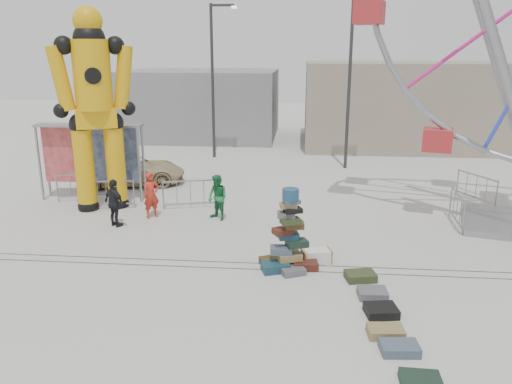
# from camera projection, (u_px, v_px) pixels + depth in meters

# --- Properties ---
(ground) EXTENTS (90.00, 90.00, 0.00)m
(ground) POSITION_uv_depth(u_px,v_px,m) (268.00, 280.00, 12.87)
(ground) COLOR #9E9E99
(ground) RESTS_ON ground
(track_line_near) EXTENTS (40.00, 0.04, 0.01)m
(track_line_near) POSITION_uv_depth(u_px,v_px,m) (270.00, 270.00, 13.45)
(track_line_near) COLOR #47443F
(track_line_near) RESTS_ON ground
(track_line_far) EXTENTS (40.00, 0.04, 0.01)m
(track_line_far) POSITION_uv_depth(u_px,v_px,m) (271.00, 264.00, 13.83)
(track_line_far) COLOR #47443F
(track_line_far) RESTS_ON ground
(building_right) EXTENTS (12.00, 8.00, 5.00)m
(building_right) POSITION_uv_depth(u_px,v_px,m) (403.00, 104.00, 30.72)
(building_right) COLOR gray
(building_right) RESTS_ON ground
(building_left) EXTENTS (10.00, 8.00, 4.40)m
(building_left) POSITION_uv_depth(u_px,v_px,m) (202.00, 103.00, 33.86)
(building_left) COLOR gray
(building_left) RESTS_ON ground
(lamp_post_right) EXTENTS (1.41, 0.25, 8.00)m
(lamp_post_right) POSITION_uv_depth(u_px,v_px,m) (352.00, 77.00, 23.82)
(lamp_post_right) COLOR #2D2D30
(lamp_post_right) RESTS_ON ground
(lamp_post_left) EXTENTS (1.41, 0.25, 8.00)m
(lamp_post_left) POSITION_uv_depth(u_px,v_px,m) (214.00, 74.00, 26.34)
(lamp_post_left) COLOR #2D2D30
(lamp_post_left) RESTS_ON ground
(suitcase_tower) EXTENTS (1.66, 1.45, 2.24)m
(suitcase_tower) POSITION_uv_depth(u_px,v_px,m) (289.00, 246.00, 13.45)
(suitcase_tower) COLOR #193E4D
(suitcase_tower) RESTS_ON ground
(crash_test_dummy) EXTENTS (2.86, 1.68, 7.39)m
(crash_test_dummy) POSITION_uv_depth(u_px,v_px,m) (95.00, 103.00, 17.62)
(crash_test_dummy) COLOR black
(crash_test_dummy) RESTS_ON ground
(banner_scaffold) EXTENTS (4.14, 0.80, 2.98)m
(banner_scaffold) POSITION_uv_depth(u_px,v_px,m) (90.00, 143.00, 19.24)
(banner_scaffold) COLOR gray
(banner_scaffold) RESTS_ON ground
(steamer_trunk) EXTENTS (0.89, 0.65, 0.37)m
(steamer_trunk) POSITION_uv_depth(u_px,v_px,m) (316.00, 256.00, 13.88)
(steamer_trunk) COLOR silver
(steamer_trunk) RESTS_ON ground
(row_case_0) EXTENTS (0.86, 0.68, 0.21)m
(row_case_0) POSITION_uv_depth(u_px,v_px,m) (360.00, 276.00, 12.85)
(row_case_0) COLOR #323D1E
(row_case_0) RESTS_ON ground
(row_case_1) EXTENTS (0.71, 0.59, 0.20)m
(row_case_1) POSITION_uv_depth(u_px,v_px,m) (372.00, 293.00, 11.96)
(row_case_1) COLOR #5A5B61
(row_case_1) RESTS_ON ground
(row_case_2) EXTENTS (0.79, 0.69, 0.21)m
(row_case_2) POSITION_uv_depth(u_px,v_px,m) (381.00, 311.00, 11.15)
(row_case_2) COLOR black
(row_case_2) RESTS_ON ground
(row_case_3) EXTENTS (0.77, 0.53, 0.20)m
(row_case_3) POSITION_uv_depth(u_px,v_px,m) (386.00, 332.00, 10.32)
(row_case_3) COLOR olive
(row_case_3) RESTS_ON ground
(row_case_4) EXTENTS (0.78, 0.55, 0.20)m
(row_case_4) POSITION_uv_depth(u_px,v_px,m) (400.00, 348.00, 9.76)
(row_case_4) COLOR #485667
(row_case_4) RESTS_ON ground
(row_case_5) EXTENTS (0.73, 0.56, 0.16)m
(row_case_5) POSITION_uv_depth(u_px,v_px,m) (421.00, 381.00, 8.82)
(row_case_5) COLOR #192E23
(row_case_5) RESTS_ON ground
(barricade_dummy_a) EXTENTS (1.92, 0.77, 1.10)m
(barricade_dummy_a) POSITION_uv_depth(u_px,v_px,m) (84.00, 186.00, 19.58)
(barricade_dummy_a) COLOR gray
(barricade_dummy_a) RESTS_ON ground
(barricade_dummy_b) EXTENTS (1.98, 0.48, 1.10)m
(barricade_dummy_b) POSITION_uv_depth(u_px,v_px,m) (106.00, 194.00, 18.50)
(barricade_dummy_b) COLOR gray
(barricade_dummy_b) RESTS_ON ground
(barricade_dummy_c) EXTENTS (1.96, 0.62, 1.10)m
(barricade_dummy_c) POSITION_uv_depth(u_px,v_px,m) (190.00, 194.00, 18.57)
(barricade_dummy_c) COLOR gray
(barricade_dummy_c) RESTS_ON ground
(barricade_wheel_front) EXTENTS (0.25, 2.00, 1.10)m
(barricade_wheel_front) POSITION_uv_depth(u_px,v_px,m) (457.00, 209.00, 16.77)
(barricade_wheel_front) COLOR gray
(barricade_wheel_front) RESTS_ON ground
(barricade_wheel_back) EXTENTS (0.97, 1.84, 1.10)m
(barricade_wheel_back) POSITION_uv_depth(u_px,v_px,m) (476.00, 188.00, 19.33)
(barricade_wheel_back) COLOR gray
(barricade_wheel_back) RESTS_ON ground
(pedestrian_red) EXTENTS (0.70, 0.69, 1.64)m
(pedestrian_red) POSITION_uv_depth(u_px,v_px,m) (151.00, 195.00, 17.46)
(pedestrian_red) COLOR #AE2A18
(pedestrian_red) RESTS_ON ground
(pedestrian_green) EXTENTS (0.98, 0.96, 1.59)m
(pedestrian_green) POSITION_uv_depth(u_px,v_px,m) (218.00, 198.00, 17.24)
(pedestrian_green) COLOR #1A6A35
(pedestrian_green) RESTS_ON ground
(pedestrian_black) EXTENTS (1.02, 0.85, 1.63)m
(pedestrian_black) POSITION_uv_depth(u_px,v_px,m) (115.00, 203.00, 16.56)
(pedestrian_black) COLOR black
(pedestrian_black) RESTS_ON ground
(parked_suv) EXTENTS (4.97, 3.25, 1.27)m
(parked_suv) POSITION_uv_depth(u_px,v_px,m) (132.00, 170.00, 21.85)
(parked_suv) COLOR tan
(parked_suv) RESTS_ON ground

